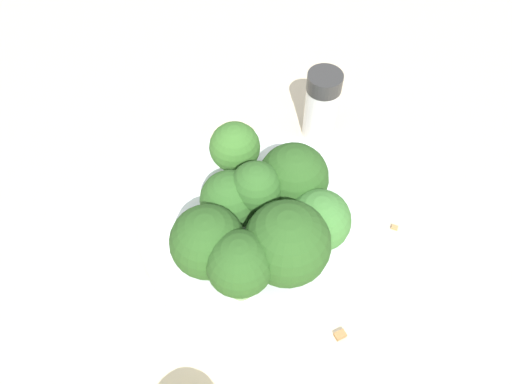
% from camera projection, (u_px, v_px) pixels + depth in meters
% --- Properties ---
extents(ground_plane, '(3.00, 3.00, 0.00)m').
position_uv_depth(ground_plane, '(256.00, 242.00, 0.41)').
color(ground_plane, beige).
extents(bowl, '(0.18, 0.18, 0.04)m').
position_uv_depth(bowl, '(256.00, 230.00, 0.40)').
color(bowl, silver).
rests_on(bowl, ground_plane).
extents(broccoli_floret_0, '(0.04, 0.04, 0.05)m').
position_uv_depth(broccoli_floret_0, '(235.00, 149.00, 0.38)').
color(broccoli_floret_0, '#84AD66').
rests_on(broccoli_floret_0, bowl).
extents(broccoli_floret_1, '(0.04, 0.04, 0.05)m').
position_uv_depth(broccoli_floret_1, '(230.00, 201.00, 0.36)').
color(broccoli_floret_1, '#7A9E5B').
rests_on(broccoli_floret_1, bowl).
extents(broccoli_floret_2, '(0.05, 0.05, 0.06)m').
position_uv_depth(broccoli_floret_2, '(208.00, 242.00, 0.33)').
color(broccoli_floret_2, '#7A9E5B').
rests_on(broccoli_floret_2, bowl).
extents(broccoli_floret_3, '(0.05, 0.05, 0.06)m').
position_uv_depth(broccoli_floret_3, '(293.00, 178.00, 0.36)').
color(broccoli_floret_3, '#8EB770').
rests_on(broccoli_floret_3, bowl).
extents(broccoli_floret_4, '(0.04, 0.04, 0.05)m').
position_uv_depth(broccoli_floret_4, '(319.00, 222.00, 0.35)').
color(broccoli_floret_4, '#7A9E5B').
rests_on(broccoli_floret_4, bowl).
extents(broccoli_floret_5, '(0.06, 0.06, 0.07)m').
position_uv_depth(broccoli_floret_5, '(287.00, 244.00, 0.33)').
color(broccoli_floret_5, '#8EB770').
rests_on(broccoli_floret_5, bowl).
extents(broccoli_floret_6, '(0.04, 0.04, 0.06)m').
position_uv_depth(broccoli_floret_6, '(240.00, 265.00, 0.32)').
color(broccoli_floret_6, '#7A9E5B').
rests_on(broccoli_floret_6, bowl).
extents(broccoli_floret_7, '(0.04, 0.04, 0.06)m').
position_uv_depth(broccoli_floret_7, '(261.00, 187.00, 0.35)').
color(broccoli_floret_7, '#8EB770').
rests_on(broccoli_floret_7, bowl).
extents(pepper_shaker, '(0.03, 0.03, 0.07)m').
position_uv_depth(pepper_shaker, '(323.00, 106.00, 0.45)').
color(pepper_shaker, silver).
rests_on(pepper_shaker, ground_plane).
extents(almond_crumb_0, '(0.01, 0.00, 0.01)m').
position_uv_depth(almond_crumb_0, '(395.00, 227.00, 0.42)').
color(almond_crumb_0, '#AD7F4C').
rests_on(almond_crumb_0, ground_plane).
extents(almond_crumb_1, '(0.01, 0.01, 0.01)m').
position_uv_depth(almond_crumb_1, '(341.00, 334.00, 0.36)').
color(almond_crumb_1, olive).
rests_on(almond_crumb_1, ground_plane).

